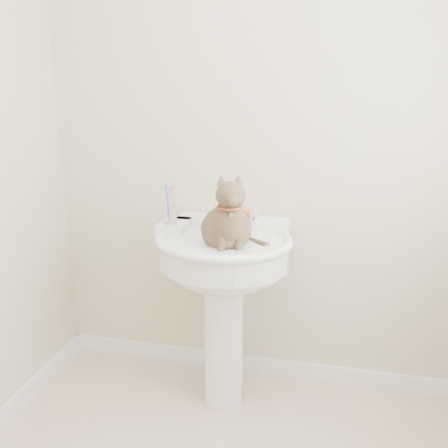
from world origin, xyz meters
The scene contains 7 objects.
wall_back centered at (0.00, 1.10, 1.25)m, with size 2.20×0.00×2.50m, color beige, non-canonical shape.
baseboard_back centered at (0.00, 1.09, 0.04)m, with size 2.20×0.02×0.09m, color white.
pedestal_sink centered at (-0.14, 0.81, 0.70)m, with size 0.65×0.64×0.89m.
faucet centered at (-0.13, 0.97, 0.94)m, with size 0.28×0.12×0.14m.
soap_bar centered at (-0.08, 1.06, 0.91)m, with size 0.09×0.06×0.03m, color #E8541B.
toothbrush_cup centered at (-0.40, 0.84, 0.94)m, with size 0.07×0.07×0.18m.
cat centered at (-0.10, 0.74, 0.95)m, with size 0.25×0.31×0.45m.
Camera 1 is at (0.36, -1.30, 1.56)m, focal length 40.00 mm.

